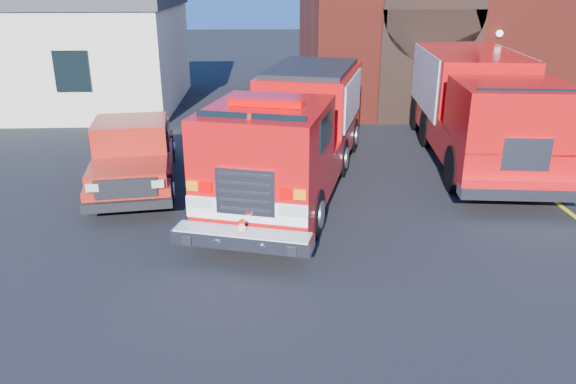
{
  "coord_description": "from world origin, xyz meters",
  "views": [
    {
      "loc": [
        -0.43,
        -10.86,
        4.99
      ],
      "look_at": [
        0.0,
        -1.2,
        1.3
      ],
      "focal_mm": 35.0,
      "sensor_mm": 36.0,
      "label": 1
    }
  ],
  "objects_px": {
    "fire_engine": "(295,131)",
    "pickup_truck": "(134,153)",
    "side_building": "(53,51)",
    "secondary_truck": "(478,104)"
  },
  "relations": [
    {
      "from": "fire_engine",
      "to": "secondary_truck",
      "type": "distance_m",
      "value": 5.89
    },
    {
      "from": "side_building",
      "to": "fire_engine",
      "type": "bearing_deg",
      "value": -47.59
    },
    {
      "from": "fire_engine",
      "to": "pickup_truck",
      "type": "distance_m",
      "value": 4.16
    },
    {
      "from": "side_building",
      "to": "secondary_truck",
      "type": "height_order",
      "value": "side_building"
    },
    {
      "from": "side_building",
      "to": "secondary_truck",
      "type": "bearing_deg",
      "value": -28.39
    },
    {
      "from": "side_building",
      "to": "pickup_truck",
      "type": "xyz_separation_m",
      "value": [
        5.25,
        -9.97,
        -1.38
      ]
    },
    {
      "from": "fire_engine",
      "to": "pickup_truck",
      "type": "relative_size",
      "value": 1.68
    },
    {
      "from": "pickup_truck",
      "to": "fire_engine",
      "type": "bearing_deg",
      "value": -3.71
    },
    {
      "from": "side_building",
      "to": "secondary_truck",
      "type": "distance_m",
      "value": 16.83
    },
    {
      "from": "pickup_truck",
      "to": "side_building",
      "type": "bearing_deg",
      "value": 117.76
    }
  ]
}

